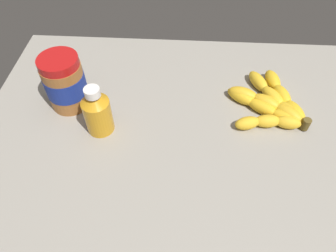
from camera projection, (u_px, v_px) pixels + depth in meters
The scene contains 4 objects.
ground_plane at pixel (179, 133), 75.28cm from camera, with size 98.38×73.13×3.44cm, color gray.
banana_bunch at pixel (271, 104), 76.93cm from camera, with size 19.85×22.15×3.72cm.
peanut_butter_jar at pixel (65, 83), 74.17cm from camera, with size 9.95×9.95×14.27cm.
honey_bottle at pixel (97, 112), 69.58cm from camera, with size 6.44×6.44×12.89cm.
Camera 1 is at (0.07, -47.10, 57.10)cm, focal length 32.57 mm.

